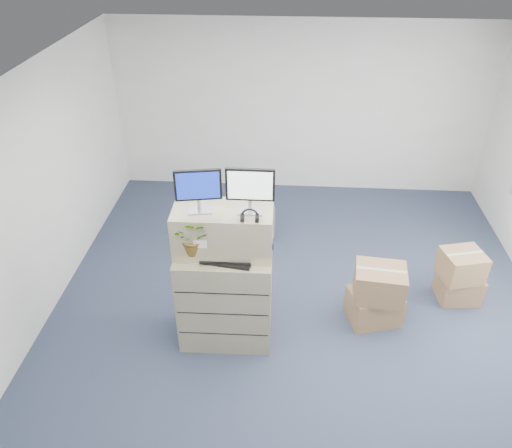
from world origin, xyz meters
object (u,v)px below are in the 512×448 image
Objects in this scene: monitor_right at (250,188)px; potted_plant at (194,241)px; water_bottle at (229,243)px; filing_cabinet_lower at (226,296)px; monitor_left at (198,188)px; office_chair at (240,219)px; keyboard at (224,259)px.

monitor_right is 1.09× the size of potted_plant.
filing_cabinet_lower is at bearing -166.24° from water_bottle.
monitor_left is at bearing 179.13° from water_bottle.
potted_plant is at bearing 41.60° from office_chair.
potted_plant is at bearing -158.49° from filing_cabinet_lower.
water_bottle is at bearing 12.83° from filing_cabinet_lower.
office_chair is at bearing 73.70° from monitor_left.
monitor_right is at bearing 57.91° from office_chair.
water_bottle is (0.28, -0.00, -0.62)m from monitor_left.
monitor_right is at bearing 6.70° from filing_cabinet_lower.
monitor_right reaches higher than filing_cabinet_lower.
monitor_left reaches higher than water_bottle.
water_bottle is 2.11m from office_chair.
potted_plant is (-0.33, -0.13, 0.10)m from water_bottle.
monitor_left is 0.78× the size of keyboard.
water_bottle is 0.37m from potted_plant.
water_bottle is at bearing -173.92° from monitor_right.
filing_cabinet_lower is at bearing 49.42° from office_chair.
keyboard is 1.33× the size of potted_plant.
keyboard reaches higher than office_chair.
potted_plant reaches higher than filing_cabinet_lower.
monitor_left is at bearing 160.79° from keyboard.
monitor_left is 0.79m from keyboard.
monitor_left is 0.62× the size of office_chair.
filing_cabinet_lower is 2.48× the size of monitor_right.
monitor_right reaches higher than potted_plant.
office_chair is (0.20, 1.88, -1.56)m from monitor_left.
monitor_left is 0.96× the size of monitor_right.
potted_plant is (-0.05, -0.13, -0.52)m from monitor_left.
water_bottle is at bearing 83.25° from keyboard.
filing_cabinet_lower is at bearing 22.44° from potted_plant.
monitor_right is (0.50, 0.02, 0.01)m from monitor_left.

